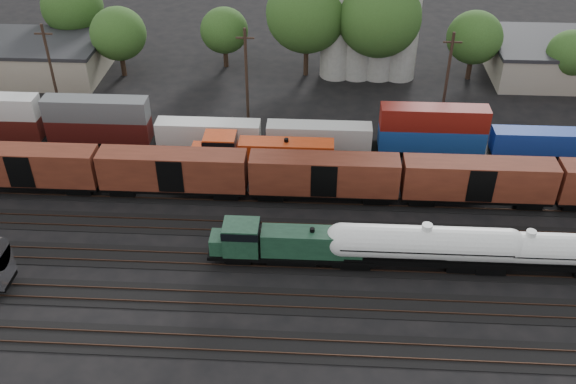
{
  "coord_description": "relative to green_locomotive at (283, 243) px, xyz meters",
  "views": [
    {
      "loc": [
        -3.04,
        -49.25,
        38.66
      ],
      "look_at": [
        -5.87,
        2.0,
        3.0
      ],
      "focal_mm": 40.0,
      "sensor_mm": 36.0,
      "label": 1
    }
  ],
  "objects": [
    {
      "name": "tank_car_a",
      "position": [
        12.53,
        -0.0,
        0.45
      ],
      "size": [
        17.58,
        3.15,
        4.61
      ],
      "color": "white",
      "rests_on": "ground"
    },
    {
      "name": "industrial_sheds",
      "position": [
        12.6,
        40.25,
        0.27
      ],
      "size": [
        119.38,
        17.26,
        5.1
      ],
      "color": "#9E937F",
      "rests_on": "ground"
    },
    {
      "name": "container_wall",
      "position": [
        -1.16,
        20.0,
        0.35
      ],
      "size": [
        160.0,
        2.6,
        5.8
      ],
      "color": "black",
      "rests_on": "ground"
    },
    {
      "name": "boxcar_string",
      "position": [
        11.28,
        10.0,
        0.83
      ],
      "size": [
        153.6,
        2.9,
        4.2
      ],
      "color": "black",
      "rests_on": "ground"
    },
    {
      "name": "tree_band",
      "position": [
        -3.95,
        41.7,
        5.16
      ],
      "size": [
        165.88,
        18.37,
        14.44
      ],
      "color": "black",
      "rests_on": "ground"
    },
    {
      "name": "green_locomotive",
      "position": [
        0.0,
        0.0,
        0.0
      ],
      "size": [
        14.98,
        2.64,
        3.96
      ],
      "color": "black",
      "rests_on": "ground"
    },
    {
      "name": "utility_poles",
      "position": [
        5.97,
        27.0,
        3.92
      ],
      "size": [
        122.2,
        0.36,
        12.0
      ],
      "color": "black",
      "rests_on": "ground"
    },
    {
      "name": "tank_car_b",
      "position": [
        21.43,
        0.0,
        0.28
      ],
      "size": [
        16.39,
        2.94,
        4.3
      ],
      "color": "white",
      "rests_on": "ground"
    },
    {
      "name": "ground",
      "position": [
        5.97,
        5.0,
        -2.29
      ],
      "size": [
        600.0,
        600.0,
        0.0
      ],
      "primitive_type": "plane",
      "color": "black"
    },
    {
      "name": "orange_locomotive",
      "position": [
        -3.43,
        15.0,
        0.15
      ],
      "size": [
        17.04,
        2.84,
        4.26
      ],
      "color": "black",
      "rests_on": "ground"
    },
    {
      "name": "tracks",
      "position": [
        5.97,
        5.0,
        -2.24
      ],
      "size": [
        180.0,
        33.2,
        0.2
      ],
      "color": "black",
      "rests_on": "ground"
    }
  ]
}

